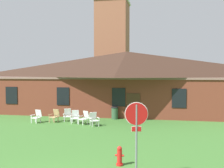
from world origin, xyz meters
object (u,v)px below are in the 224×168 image
lawn_chair_far_side (94,119)px  trash_bin (115,113)px  lawn_chair_left_end (68,115)px  lawn_chair_middle (75,116)px  stop_sign (136,125)px  lawn_chair_by_porch (37,116)px  fire_hydrant (120,156)px  lawn_chair_near_door (55,115)px  lawn_chair_right_end (84,117)px

lawn_chair_far_side → trash_bin: 3.13m
lawn_chair_left_end → trash_bin: bearing=24.4°
lawn_chair_far_side → lawn_chair_middle: bearing=155.3°
stop_sign → lawn_chair_by_porch: bearing=131.5°
fire_hydrant → lawn_chair_left_end: bearing=121.5°
lawn_chair_by_porch → fire_hydrant: size_ratio=1.21×
lawn_chair_left_end → trash_bin: size_ratio=0.98×
lawn_chair_near_door → fire_hydrant: (6.33, -8.45, -0.12)m
trash_bin → fire_hydrant: bearing=-78.9°
lawn_chair_left_end → trash_bin: trash_bin is taller
lawn_chair_right_end → lawn_chair_far_side: size_ratio=1.00×
lawn_chair_near_door → trash_bin: (4.26, 2.08, -0.00)m
lawn_chair_middle → fire_hydrant: (4.67, -8.31, -0.12)m
lawn_chair_far_side → stop_sign: bearing=-66.9°
lawn_chair_near_door → lawn_chair_far_side: same height
lawn_chair_by_porch → lawn_chair_near_door: size_ratio=1.00×
lawn_chair_middle → lawn_chair_right_end: bearing=-19.7°
lawn_chair_by_porch → lawn_chair_right_end: same height
lawn_chair_middle → lawn_chair_right_end: 0.85m
stop_sign → lawn_chair_by_porch: (-8.36, 9.45, -1.46)m
lawn_chair_near_door → fire_hydrant: 10.56m
stop_sign → lawn_chair_left_end: 12.32m
lawn_chair_by_porch → lawn_chair_far_side: 4.52m
lawn_chair_near_door → lawn_chair_left_end: 0.98m
stop_sign → lawn_chair_middle: stop_sign is taller
lawn_chair_left_end → lawn_chair_middle: same height
lawn_chair_near_door → trash_bin: 4.74m
lawn_chair_by_porch → lawn_chair_near_door: (1.21, 0.49, 0.00)m
fire_hydrant → trash_bin: (-2.07, 10.53, 0.12)m
stop_sign → lawn_chair_right_end: bearing=116.2°
stop_sign → fire_hydrant: stop_sign is taller
lawn_chair_right_end → lawn_chair_far_side: same height
lawn_chair_near_door → trash_bin: bearing=26.0°
lawn_chair_by_porch → lawn_chair_left_end: same height
lawn_chair_near_door → lawn_chair_by_porch: bearing=-157.9°
lawn_chair_by_porch → lawn_chair_far_side: same height
lawn_chair_by_porch → lawn_chair_middle: size_ratio=1.00×
lawn_chair_near_door → lawn_chair_middle: same height
lawn_chair_middle → lawn_chair_right_end: same height
lawn_chair_right_end → lawn_chair_near_door: bearing=170.1°
lawn_chair_by_porch → stop_sign: bearing=-48.5°
lawn_chair_by_porch → fire_hydrant: bearing=-46.5°
lawn_chair_far_side → lawn_chair_near_door: bearing=164.8°
lawn_chair_left_end → lawn_chair_middle: bearing=-38.7°
lawn_chair_near_door → lawn_chair_far_side: size_ratio=1.00×
lawn_chair_middle → lawn_chair_left_end: bearing=141.3°
lawn_chair_middle → lawn_chair_by_porch: bearing=-173.0°
lawn_chair_by_porch → lawn_chair_near_door: 1.31m
lawn_chair_left_end → lawn_chair_right_end: bearing=-30.3°
lawn_chair_middle → trash_bin: (2.60, 2.22, -0.00)m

